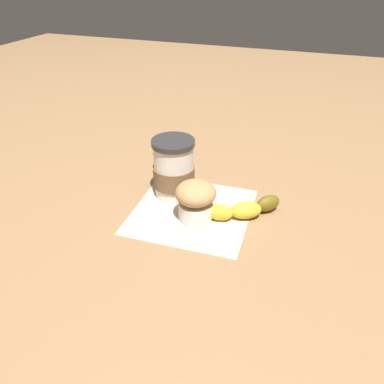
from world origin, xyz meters
The scene contains 5 objects.
ground_plane centered at (0.00, 0.00, 0.00)m, with size 3.00×3.00×0.00m, color #936D47.
paper_napkin centered at (0.00, 0.00, 0.00)m, with size 0.22×0.22×0.00m, color beige.
coffee_cup centered at (-0.06, 0.05, 0.06)m, with size 0.08×0.08×0.12m.
muffin centered at (0.01, -0.02, 0.04)m, with size 0.07×0.07×0.08m.
banana centered at (0.10, 0.02, 0.02)m, with size 0.13×0.10×0.03m.
Camera 1 is at (0.20, -0.55, 0.42)m, focal length 35.00 mm.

